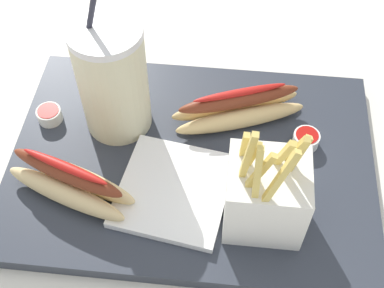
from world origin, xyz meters
TOP-DOWN VIEW (x-y plane):
  - ground_plane at (0.00, 0.00)m, footprint 2.40×2.40m
  - food_tray at (0.00, 0.00)m, footprint 0.48×0.34m
  - soda_cup at (0.11, -0.05)m, footprint 0.09×0.09m
  - fries_basket at (-0.09, 0.08)m, footprint 0.09×0.08m
  - hot_dog_1 at (-0.06, -0.07)m, footprint 0.19×0.11m
  - hot_dog_2 at (0.14, 0.07)m, footprint 0.17×0.10m
  - ketchup_cup_1 at (0.20, -0.05)m, footprint 0.03×0.03m
  - ketchup_cup_2 at (-0.15, -0.04)m, footprint 0.04×0.04m
  - napkin_stack at (0.02, 0.06)m, footprint 0.15×0.16m

SIDE VIEW (x-z plane):
  - ground_plane at x=0.00m, z-range -0.02..0.00m
  - food_tray at x=0.00m, z-range 0.00..0.02m
  - napkin_stack at x=0.02m, z-range 0.02..0.03m
  - ketchup_cup_1 at x=0.20m, z-range 0.02..0.04m
  - ketchup_cup_2 at x=-0.15m, z-range 0.02..0.04m
  - hot_dog_1 at x=-0.06m, z-range 0.01..0.07m
  - hot_dog_2 at x=0.14m, z-range 0.01..0.08m
  - fries_basket at x=-0.09m, z-range -0.02..0.16m
  - soda_cup at x=0.11m, z-range -0.02..0.23m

